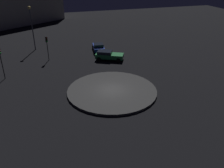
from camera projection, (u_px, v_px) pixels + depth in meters
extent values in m
plane|color=black|center=(112.00, 92.00, 29.79)|extent=(116.41, 116.41, 0.00)
cylinder|color=#383838|center=(112.00, 91.00, 29.72)|extent=(11.21, 11.21, 0.29)
cube|color=#1E38A5|center=(98.00, 48.00, 43.65)|extent=(4.23, 2.34, 0.67)
cube|color=black|center=(99.00, 45.00, 42.95)|extent=(1.92, 1.82, 0.54)
cylinder|color=black|center=(93.00, 47.00, 44.94)|extent=(0.68, 0.30, 0.66)
cylinder|color=black|center=(102.00, 47.00, 45.22)|extent=(0.68, 0.30, 0.66)
cylinder|color=black|center=(94.00, 52.00, 42.38)|extent=(0.68, 0.30, 0.66)
cylinder|color=black|center=(104.00, 52.00, 42.66)|extent=(0.68, 0.30, 0.66)
cube|color=#1E7238|center=(110.00, 56.00, 39.50)|extent=(3.73, 4.92, 0.72)
cube|color=black|center=(105.00, 52.00, 39.36)|extent=(2.52, 2.83, 0.47)
cylinder|color=black|center=(120.00, 57.00, 40.23)|extent=(0.52, 0.73, 0.71)
cylinder|color=black|center=(118.00, 60.00, 38.59)|extent=(0.52, 0.73, 0.71)
cylinder|color=black|center=(101.00, 55.00, 40.73)|extent=(0.52, 0.73, 0.71)
cylinder|color=black|center=(99.00, 59.00, 39.09)|extent=(0.52, 0.73, 0.71)
cylinder|color=#2D2D2D|center=(3.00, 67.00, 32.44)|extent=(0.12, 0.12, 3.59)
sphere|color=#3F0C0C|center=(0.00, 49.00, 31.28)|extent=(0.20, 0.20, 0.20)
sphere|color=#4C380F|center=(0.00, 51.00, 31.40)|extent=(0.20, 0.20, 0.20)
sphere|color=#1EE53F|center=(0.00, 53.00, 31.52)|extent=(0.20, 0.20, 0.20)
cylinder|color=#2D2D2D|center=(48.00, 51.00, 39.02)|extent=(0.12, 0.12, 3.12)
cube|color=black|center=(46.00, 39.00, 38.11)|extent=(0.33, 0.37, 0.90)
sphere|color=#3F0C0C|center=(47.00, 38.00, 37.90)|extent=(0.20, 0.20, 0.20)
sphere|color=#4C380F|center=(47.00, 40.00, 38.02)|extent=(0.20, 0.20, 0.20)
sphere|color=#1EE53F|center=(47.00, 41.00, 38.14)|extent=(0.20, 0.20, 0.20)
cylinder|color=#4C4C51|center=(33.00, 30.00, 43.06)|extent=(0.18, 0.18, 7.48)
sphere|color=#F9D166|center=(29.00, 8.00, 41.31)|extent=(0.55, 0.55, 0.55)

